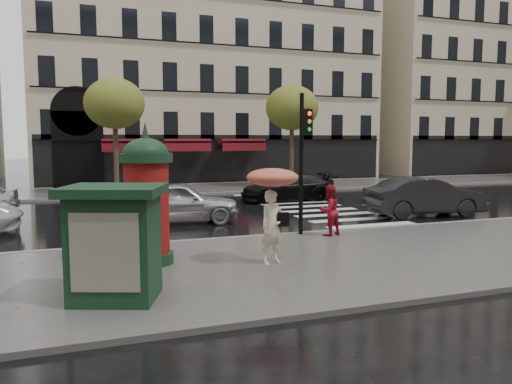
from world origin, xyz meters
name	(u,v)px	position (x,y,z in m)	size (l,w,h in m)	color
ground	(257,264)	(0.00, 0.00, 0.00)	(160.00, 160.00, 0.00)	black
near_sidewalk	(264,267)	(0.00, -0.50, 0.06)	(90.00, 7.00, 0.12)	#474744
far_sidewalk	(150,191)	(0.00, 19.00, 0.06)	(90.00, 6.00, 0.12)	#474744
near_kerb	(223,240)	(0.00, 3.00, 0.07)	(90.00, 0.25, 0.14)	slate
far_kerb	(157,196)	(0.00, 16.00, 0.07)	(90.00, 0.25, 0.14)	slate
zebra_crossing	(306,206)	(6.00, 9.60, 0.01)	(3.60, 11.75, 0.01)	silver
bldg_far_corner	(201,41)	(6.00, 30.00, 11.31)	(26.00, 14.00, 22.90)	#B7A88C
bldg_far_right	(467,60)	(34.00, 30.00, 11.31)	(24.00, 14.00, 22.90)	#B7A88C
tree_far_left	(115,104)	(-2.00, 18.00, 5.17)	(3.40, 3.40, 6.64)	#38281C
tree_far_right	(292,108)	(9.00, 18.00, 5.17)	(3.40, 3.40, 6.64)	#38281C
woman_umbrella	(272,199)	(0.23, -0.48, 1.72)	(1.26, 1.26, 2.43)	#F8E2CC
woman_red	(329,210)	(3.28, 2.27, 0.92)	(0.78, 0.61, 1.61)	#A71425
man_burgundy	(131,220)	(-2.91, 1.75, 1.05)	(0.91, 0.59, 1.85)	#551126
morris_column	(147,196)	(-2.64, 0.60, 1.78)	(1.29, 1.29, 3.47)	#13331E
traffic_light	(303,150)	(2.57, 2.72, 2.84)	(0.33, 0.44, 4.49)	black
newsstand	(115,241)	(-3.60, -2.03, 1.24)	(2.22, 2.06, 2.17)	#13331E
car_silver	(177,202)	(-0.69, 6.93, 0.80)	(1.90, 4.72, 1.61)	#BCBCC1
car_darkgrey	(425,197)	(9.35, 5.23, 0.81)	(1.70, 4.89, 1.61)	black
car_black	(288,187)	(6.05, 11.87, 0.72)	(2.01, 4.95, 1.44)	black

